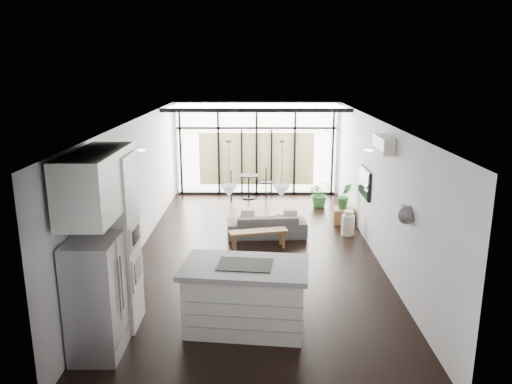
{
  "coord_description": "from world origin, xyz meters",
  "views": [
    {
      "loc": [
        0.04,
        -10.01,
        3.89
      ],
      "look_at": [
        0.0,
        0.3,
        1.25
      ],
      "focal_mm": 35.0,
      "sensor_mm": 36.0,
      "label": 1
    }
  ],
  "objects_px": {
    "console_bench": "(258,239)",
    "pouf": "(280,222)",
    "fridge": "(96,298)",
    "sofa": "(267,221)",
    "tv": "(365,182)",
    "island": "(245,296)",
    "milk_can": "(348,223)"
  },
  "relations": [
    {
      "from": "fridge",
      "to": "sofa",
      "type": "distance_m",
      "value": 5.46
    },
    {
      "from": "pouf",
      "to": "tv",
      "type": "distance_m",
      "value": 2.24
    },
    {
      "from": "island",
      "to": "console_bench",
      "type": "bearing_deg",
      "value": 93.02
    },
    {
      "from": "fridge",
      "to": "console_bench",
      "type": "distance_m",
      "value": 4.68
    },
    {
      "from": "pouf",
      "to": "tv",
      "type": "height_order",
      "value": "tv"
    },
    {
      "from": "sofa",
      "to": "console_bench",
      "type": "relative_size",
      "value": 1.44
    },
    {
      "from": "island",
      "to": "sofa",
      "type": "relative_size",
      "value": 1.02
    },
    {
      "from": "fridge",
      "to": "pouf",
      "type": "relative_size",
      "value": 3.4
    },
    {
      "from": "fridge",
      "to": "console_bench",
      "type": "height_order",
      "value": "fridge"
    },
    {
      "from": "pouf",
      "to": "tv",
      "type": "xyz_separation_m",
      "value": [
        1.89,
        -0.5,
        1.1
      ]
    },
    {
      "from": "sofa",
      "to": "console_bench",
      "type": "xyz_separation_m",
      "value": [
        -0.2,
        -0.8,
        -0.15
      ]
    },
    {
      "from": "island",
      "to": "console_bench",
      "type": "xyz_separation_m",
      "value": [
        0.2,
        3.38,
        -0.31
      ]
    },
    {
      "from": "console_bench",
      "to": "sofa",
      "type": "bearing_deg",
      "value": 62.66
    },
    {
      "from": "console_bench",
      "to": "milk_can",
      "type": "distance_m",
      "value": 2.28
    },
    {
      "from": "pouf",
      "to": "milk_can",
      "type": "relative_size",
      "value": 0.82
    },
    {
      "from": "island",
      "to": "milk_can",
      "type": "height_order",
      "value": "island"
    },
    {
      "from": "fridge",
      "to": "milk_can",
      "type": "distance_m",
      "value": 6.59
    },
    {
      "from": "console_bench",
      "to": "milk_can",
      "type": "xyz_separation_m",
      "value": [
        2.1,
        0.88,
        0.09
      ]
    },
    {
      "from": "console_bench",
      "to": "pouf",
      "type": "height_order",
      "value": "console_bench"
    },
    {
      "from": "island",
      "to": "fridge",
      "type": "bearing_deg",
      "value": -154.1
    },
    {
      "from": "sofa",
      "to": "tv",
      "type": "distance_m",
      "value": 2.41
    },
    {
      "from": "console_bench",
      "to": "pouf",
      "type": "bearing_deg",
      "value": 54.0
    },
    {
      "from": "fridge",
      "to": "sofa",
      "type": "height_order",
      "value": "fridge"
    },
    {
      "from": "tv",
      "to": "sofa",
      "type": "bearing_deg",
      "value": 179.12
    },
    {
      "from": "console_bench",
      "to": "pouf",
      "type": "relative_size",
      "value": 2.59
    },
    {
      "from": "tv",
      "to": "milk_can",
      "type": "bearing_deg",
      "value": 159.33
    },
    {
      "from": "sofa",
      "to": "tv",
      "type": "xyz_separation_m",
      "value": [
        2.21,
        -0.03,
        0.94
      ]
    },
    {
      "from": "fridge",
      "to": "tv",
      "type": "bearing_deg",
      "value": 46.47
    },
    {
      "from": "sofa",
      "to": "fridge",
      "type": "bearing_deg",
      "value": 59.59
    },
    {
      "from": "fridge",
      "to": "milk_can",
      "type": "height_order",
      "value": "fridge"
    },
    {
      "from": "console_bench",
      "to": "tv",
      "type": "distance_m",
      "value": 2.76
    },
    {
      "from": "island",
      "to": "tv",
      "type": "relative_size",
      "value": 1.69
    }
  ]
}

